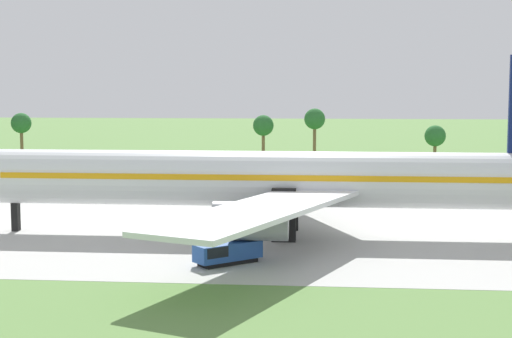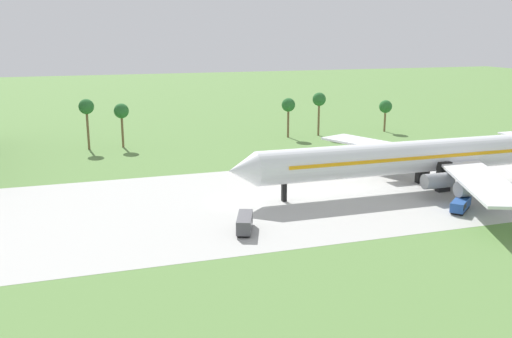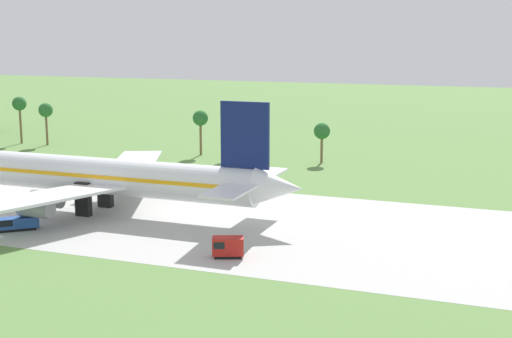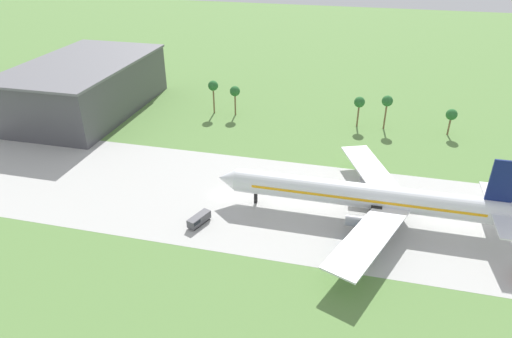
% 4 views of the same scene
% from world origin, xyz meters
% --- Properties ---
extents(ground_plane, '(600.00, 600.00, 0.00)m').
position_xyz_m(ground_plane, '(0.00, 0.00, 0.00)').
color(ground_plane, '#5B8442').
extents(taxiway_strip, '(320.00, 44.00, 0.02)m').
position_xyz_m(taxiway_strip, '(0.00, 0.00, 0.01)').
color(taxiway_strip, '#B2B2AD').
rests_on(taxiway_strip, ground_plane).
extents(jet_airliner, '(73.31, 58.40, 18.55)m').
position_xyz_m(jet_airliner, '(36.46, -1.30, 5.86)').
color(jet_airliner, white).
rests_on(jet_airliner, ground_plane).
extents(fuel_truck, '(4.11, 6.63, 2.33)m').
position_xyz_m(fuel_truck, '(-1.70, -13.51, 1.26)').
color(fuel_truck, black).
rests_on(fuel_truck, ground_plane).
extents(catering_van, '(5.92, 5.47, 1.90)m').
position_xyz_m(catering_van, '(33.38, -15.10, 1.05)').
color(catering_van, black).
rests_on(catering_van, ground_plane).
extents(terminal_building, '(36.72, 61.20, 18.14)m').
position_xyz_m(terminal_building, '(-66.25, 45.11, 9.08)').
color(terminal_building, '#47474C').
rests_on(terminal_building, ground_plane).
extents(palm_tree_row, '(84.20, 3.60, 12.13)m').
position_xyz_m(palm_tree_row, '(19.67, 53.54, 8.75)').
color(palm_tree_row, brown).
rests_on(palm_tree_row, ground_plane).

